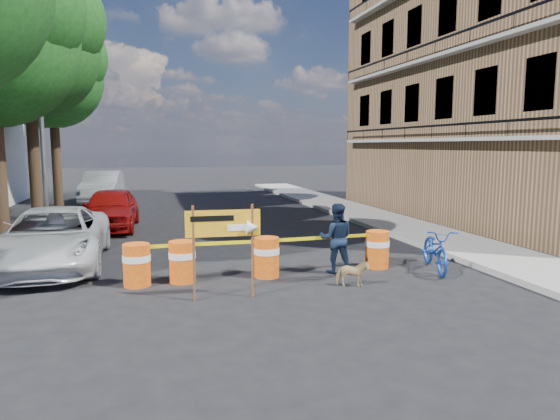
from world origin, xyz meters
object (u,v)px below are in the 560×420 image
barrel_mid_right (267,256)px  barrel_mid_left (182,261)px  detour_sign (233,230)px  pedestrian (336,238)px  dog (352,274)px  sedan_red (111,209)px  barrel_far_right (377,249)px  suv_white (53,238)px  sedan_silver (103,187)px  barrel_far_left (137,264)px  bicycle (436,230)px

barrel_mid_right → barrel_mid_left: bearing=178.7°
detour_sign → pedestrian: bearing=29.8°
barrel_mid_left → detour_sign: 1.89m
dog → sedan_red: (-5.36, 8.95, 0.45)m
barrel_far_right → detour_sign: detour_sign is taller
barrel_mid_right → suv_white: (-4.80, 2.27, 0.24)m
suv_white → sedan_red: 5.53m
detour_sign → suv_white: (-3.81, 3.66, -0.63)m
barrel_far_right → sedan_silver: sedan_silver is taller
detour_sign → barrel_mid_right: bearing=57.4°
barrel_mid_right → barrel_far_right: bearing=2.8°
barrel_mid_right → barrel_far_right: size_ratio=1.00×
dog → sedan_red: size_ratio=0.16×
barrel_far_left → bicycle: (6.80, -0.47, 0.51)m
barrel_mid_left → detour_sign: detour_sign is taller
bicycle → sedan_red: 11.31m
suv_white → sedan_silver: (0.00, 14.39, 0.10)m
barrel_far_left → suv_white: suv_white is taller
barrel_mid_right → detour_sign: size_ratio=0.49×
detour_sign → dog: detour_sign is taller
bicycle → sedan_silver: bearing=134.7°
barrel_mid_right → sedan_red: 8.60m
barrel_far_left → dog: (4.36, -1.24, -0.19)m
sedan_silver → pedestrian: bearing=-65.5°
barrel_mid_left → bicycle: bicycle is taller
barrel_far_left → detour_sign: 2.45m
barrel_mid_right → sedan_silver: sedan_silver is taller
barrel_far_left → sedan_red: size_ratio=0.21×
barrel_mid_left → barrel_far_right: (4.64, 0.10, 0.00)m
barrel_far_left → suv_white: bearing=131.2°
bicycle → barrel_far_left: bearing=-166.4°
pedestrian → dog: (-0.09, -1.20, -0.53)m
barrel_far_left → dog: barrel_far_left is taller
pedestrian → sedan_silver: bearing=-52.3°
barrel_far_right → pedestrian: pedestrian is taller
pedestrian → barrel_mid_left: bearing=15.0°
bicycle → suv_white: 9.21m
detour_sign → suv_white: detour_sign is taller
barrel_far_right → detour_sign: bearing=-157.9°
suv_white → detour_sign: bearing=-44.3°
sedan_red → sedan_silver: bearing=99.3°
barrel_mid_right → bicycle: (3.99, -0.47, 0.51)m
barrel_mid_left → barrel_mid_right: same height
suv_white → sedan_silver: 14.39m
bicycle → barrel_far_right: bearing=170.7°
sedan_red → barrel_far_right: bearing=-46.0°
barrel_mid_right → bicycle: bicycle is taller
barrel_mid_left → suv_white: bearing=142.8°
detour_sign → sedan_silver: 18.45m
barrel_far_left → suv_white: 3.03m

